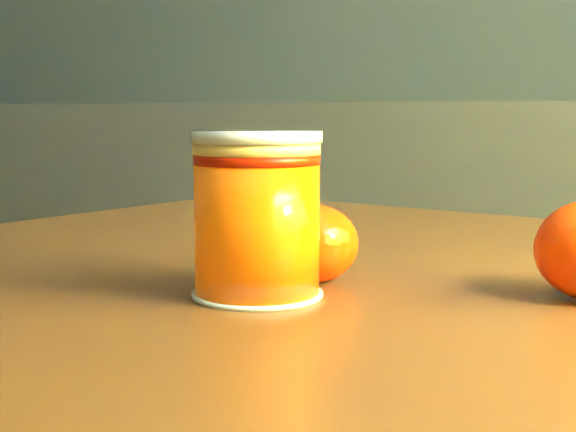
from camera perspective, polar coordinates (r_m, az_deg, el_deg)
The scene contains 4 objects.
kitchen_counter at distance 2.18m, azimuth 0.86°, elevation -3.93°, with size 3.15×0.60×0.90m, color #46464A.
table at distance 0.59m, azimuth 12.30°, elevation -13.88°, with size 1.11×0.86×0.76m.
juice_glass at distance 0.50m, azimuth -2.22°, elevation 0.01°, with size 0.08×0.08×0.10m.
orange_front at distance 0.54m, azimuth 1.89°, elevation -1.97°, with size 0.06×0.06×0.05m, color #FE3D05.
Camera 1 is at (0.97, -0.46, 0.88)m, focal length 50.00 mm.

